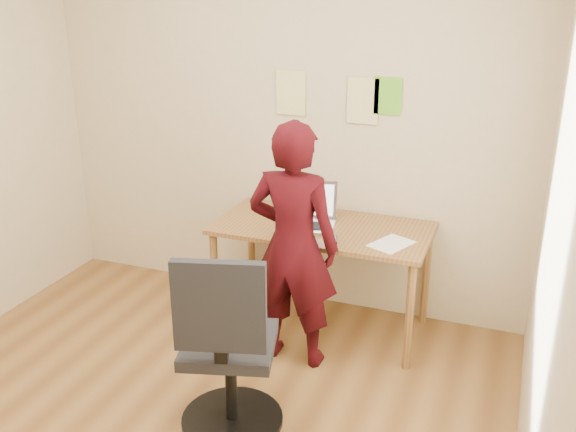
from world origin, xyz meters
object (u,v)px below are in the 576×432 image
at_px(desk, 322,238).
at_px(laptop, 307,216).
at_px(phone, 332,240).
at_px(person, 293,246).
at_px(office_chair, 228,357).

height_order(desk, laptop, laptop).
xyz_separation_m(phone, person, (-0.18, -0.22, 0.02)).
height_order(phone, person, person).
height_order(office_chair, person, person).
distance_m(phone, office_chair, 1.07).
xyz_separation_m(phone, office_chair, (-0.24, -1.00, -0.29)).
height_order(desk, phone, phone).
height_order(laptop, phone, laptop).
distance_m(laptop, person, 0.43).
bearing_deg(desk, office_chair, -95.20).
relative_size(phone, person, 0.08).
bearing_deg(laptop, person, -91.70).
height_order(laptop, office_chair, office_chair).
bearing_deg(laptop, desk, -7.81).
bearing_deg(phone, laptop, 122.43).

